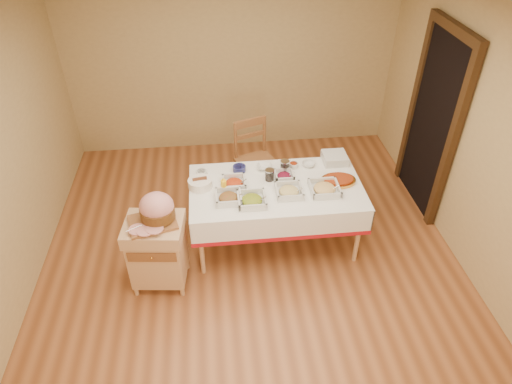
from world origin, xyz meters
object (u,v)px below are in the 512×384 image
(dining_chair, at_px, (255,160))
(bread_basket, at_px, (200,183))
(plate_stack, at_px, (335,158))
(butcher_cart, at_px, (157,250))
(ham_on_board, at_px, (156,210))
(preserve_jar_left, at_px, (270,175))
(brass_platter, at_px, (338,180))
(dining_table, at_px, (276,198))
(mustard_bottle, at_px, (224,186))
(preserve_jar_right, at_px, (285,167))

(dining_chair, distance_m, bread_basket, 1.10)
(bread_basket, xyz_separation_m, plate_stack, (1.52, 0.32, 0.00))
(butcher_cart, relative_size, ham_on_board, 1.71)
(ham_on_board, bearing_deg, preserve_jar_left, 26.93)
(bread_basket, distance_m, brass_platter, 1.46)
(bread_basket, height_order, brass_platter, bread_basket)
(dining_table, relative_size, mustard_bottle, 9.96)
(ham_on_board, height_order, preserve_jar_left, ham_on_board)
(ham_on_board, bearing_deg, dining_chair, 51.63)
(mustard_bottle, bearing_deg, brass_platter, 2.26)
(butcher_cart, height_order, mustard_bottle, mustard_bottle)
(preserve_jar_left, bearing_deg, plate_stack, 19.40)
(butcher_cart, bearing_deg, dining_table, 21.60)
(preserve_jar_left, distance_m, bread_basket, 0.74)
(mustard_bottle, bearing_deg, butcher_cart, -146.94)
(plate_stack, relative_size, brass_platter, 0.69)
(preserve_jar_left, xyz_separation_m, preserve_jar_right, (0.19, 0.15, 0.00))
(bread_basket, distance_m, plate_stack, 1.55)
(preserve_jar_right, distance_m, bread_basket, 0.95)
(mustard_bottle, bearing_deg, plate_stack, 19.05)
(brass_platter, bearing_deg, bread_basket, 177.26)
(preserve_jar_right, bearing_deg, dining_chair, 112.20)
(ham_on_board, distance_m, bread_basket, 0.68)
(mustard_bottle, relative_size, bread_basket, 0.73)
(preserve_jar_left, xyz_separation_m, mustard_bottle, (-0.50, -0.17, 0.02))
(dining_table, xyz_separation_m, dining_chair, (-0.12, 0.90, -0.08))
(plate_stack, bearing_deg, dining_table, -151.16)
(brass_platter, bearing_deg, ham_on_board, -166.08)
(ham_on_board, distance_m, mustard_bottle, 0.77)
(ham_on_board, xyz_separation_m, plate_stack, (1.92, 0.86, -0.11))
(preserve_jar_right, bearing_deg, butcher_cart, -150.96)
(dining_table, relative_size, brass_platter, 4.80)
(butcher_cart, distance_m, ham_on_board, 0.47)
(preserve_jar_left, distance_m, mustard_bottle, 0.53)
(dining_table, height_order, brass_platter, brass_platter)
(dining_chair, relative_size, plate_stack, 3.85)
(butcher_cart, xyz_separation_m, preserve_jar_left, (1.19, 0.62, 0.37))
(preserve_jar_left, xyz_separation_m, plate_stack, (0.78, 0.27, -0.01))
(preserve_jar_right, distance_m, brass_platter, 0.60)
(ham_on_board, relative_size, mustard_bottle, 2.52)
(preserve_jar_right, bearing_deg, brass_platter, -26.53)
(ham_on_board, distance_m, preserve_jar_left, 1.29)
(butcher_cart, xyz_separation_m, brass_platter, (1.91, 0.50, 0.34))
(mustard_bottle, bearing_deg, bread_basket, 153.99)
(preserve_jar_right, bearing_deg, ham_on_board, -151.31)
(dining_table, xyz_separation_m, preserve_jar_left, (-0.05, 0.12, 0.22))
(dining_chair, bearing_deg, bread_basket, -129.12)
(dining_table, xyz_separation_m, butcher_cart, (-1.25, -0.49, -0.15))
(preserve_jar_left, bearing_deg, ham_on_board, -153.07)
(dining_table, relative_size, ham_on_board, 3.96)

